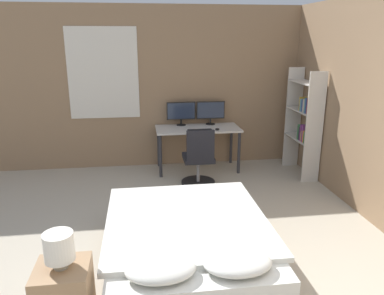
{
  "coord_description": "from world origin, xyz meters",
  "views": [
    {
      "loc": [
        -0.96,
        -2.07,
        2.19
      ],
      "look_at": [
        -0.29,
        2.74,
        0.75
      ],
      "focal_mm": 35.0,
      "sensor_mm": 36.0,
      "label": 1
    }
  ],
  "objects": [
    {
      "name": "wall_back",
      "position": [
        -0.02,
        4.32,
        1.35
      ],
      "size": [
        12.0,
        0.08,
        2.7
      ],
      "color": "#8E7051",
      "rests_on": "ground_plane"
    },
    {
      "name": "bed",
      "position": [
        -0.55,
        1.13,
        0.24
      ],
      "size": [
        1.57,
        1.98,
        0.55
      ],
      "color": "brown",
      "rests_on": "ground_plane"
    },
    {
      "name": "bedside_lamp",
      "position": [
        -1.57,
        0.37,
        0.76
      ],
      "size": [
        0.22,
        0.22,
        0.27
      ],
      "color": "gray",
      "rests_on": "nightstand"
    },
    {
      "name": "desk",
      "position": [
        -0.03,
        3.92,
        0.64
      ],
      "size": [
        1.39,
        0.64,
        0.74
      ],
      "color": "beige",
      "rests_on": "ground_plane"
    },
    {
      "name": "monitor_left",
      "position": [
        -0.28,
        4.14,
        0.97
      ],
      "size": [
        0.49,
        0.16,
        0.4
      ],
      "color": "black",
      "rests_on": "desk"
    },
    {
      "name": "monitor_right",
      "position": [
        0.23,
        4.14,
        0.97
      ],
      "size": [
        0.49,
        0.16,
        0.4
      ],
      "color": "black",
      "rests_on": "desk"
    },
    {
      "name": "keyboard",
      "position": [
        -0.03,
        3.71,
        0.74
      ],
      "size": [
        0.39,
        0.13,
        0.02
      ],
      "color": "black",
      "rests_on": "desk"
    },
    {
      "name": "computer_mouse",
      "position": [
        0.26,
        3.71,
        0.75
      ],
      "size": [
        0.07,
        0.05,
        0.04
      ],
      "color": "black",
      "rests_on": "desk"
    },
    {
      "name": "office_chair",
      "position": [
        -0.12,
        3.23,
        0.36
      ],
      "size": [
        0.52,
        0.52,
        0.9
      ],
      "color": "black",
      "rests_on": "ground_plane"
    },
    {
      "name": "bookshelf",
      "position": [
        1.63,
        3.42,
        0.94
      ],
      "size": [
        0.27,
        0.82,
        1.71
      ],
      "color": "beige",
      "rests_on": "ground_plane"
    }
  ]
}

